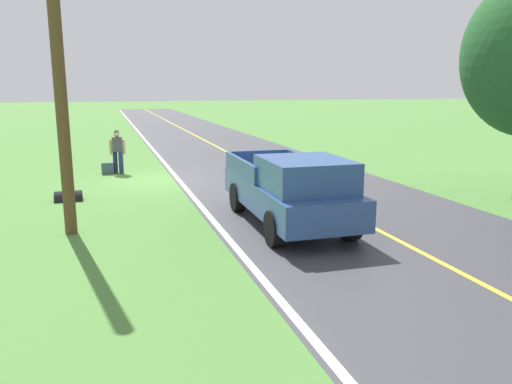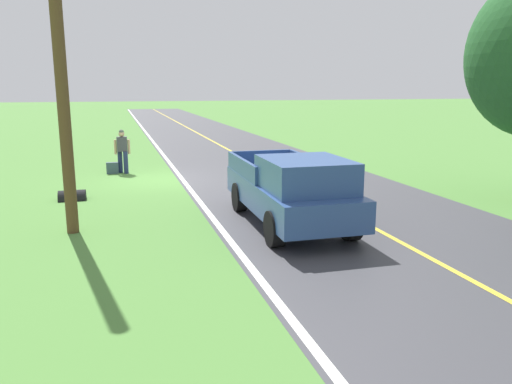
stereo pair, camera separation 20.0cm
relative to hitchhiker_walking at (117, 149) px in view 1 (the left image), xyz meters
The scene contains 9 objects.
ground_plane 2.53m from the hitchhiker_walking, 123.80° to the left, with size 200.00×200.00×0.00m, color #4C7F38.
road_surface 6.14m from the hitchhiker_walking, 161.37° to the left, with size 7.67×120.00×0.00m, color #3D3D42.
lane_edge_line 3.01m from the hitchhiker_walking, 137.16° to the left, with size 0.16×117.60×0.00m, color silver.
lane_centre_line 6.14m from the hitchhiker_walking, 161.37° to the left, with size 0.14×117.60×0.00m, color gold.
hitchhiker_walking is the anchor object (origin of this frame).
suitcase_carried 0.87m from the hitchhiker_walking, ahead, with size 0.20×0.46×0.45m, color #384C56.
pickup_truck_passing 10.05m from the hitchhiker_walking, 112.53° to the left, with size 2.15×5.43×1.82m.
utility_pole_roadside 8.96m from the hitchhiker_walking, 80.59° to the left, with size 0.28×0.28×7.94m, color brown.
drainage_culvert 4.99m from the hitchhiker_walking, 70.37° to the left, with size 0.60×0.60×0.80m, color black.
Camera 1 is at (1.83, 18.67, 3.44)m, focal length 35.21 mm.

